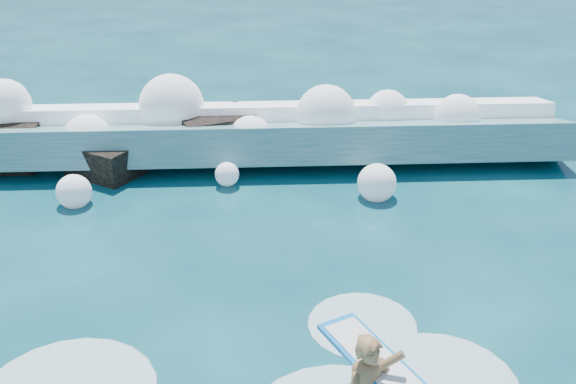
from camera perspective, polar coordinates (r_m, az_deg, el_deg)
name	(u,v)px	position (r m, az deg, el deg)	size (l,w,h in m)	color
ground	(209,304)	(11.55, -7.06, -9.89)	(200.00, 200.00, 0.00)	#083542
breaking_wave	(201,136)	(17.37, -7.73, 4.94)	(19.16, 2.93, 1.65)	teal
rock_cluster	(98,146)	(17.67, -16.55, 3.91)	(8.03, 3.30, 1.34)	black
wave_spray	(198,121)	(17.12, -7.98, 6.30)	(15.00, 4.53, 2.23)	white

